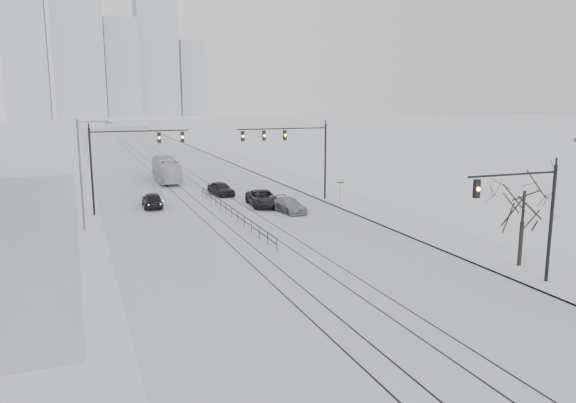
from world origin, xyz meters
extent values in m
plane|color=white|center=(0.00, 0.00, 0.00)|extent=(500.00, 500.00, 0.00)
cube|color=silver|center=(0.00, 60.00, 0.01)|extent=(22.00, 260.00, 0.02)
cube|color=silver|center=(13.50, 60.00, 0.08)|extent=(5.00, 260.00, 0.16)
cube|color=gray|center=(11.05, 60.00, 0.06)|extent=(0.10, 260.00, 0.12)
cube|color=black|center=(-2.60, 40.00, 0.02)|extent=(0.10, 180.00, 0.01)
cube|color=black|center=(-1.20, 40.00, 0.02)|extent=(0.10, 180.00, 0.01)
cube|color=black|center=(1.20, 40.00, 0.02)|extent=(0.10, 180.00, 0.01)
cube|color=black|center=(2.60, 40.00, 0.02)|extent=(0.10, 180.00, 0.01)
cube|color=#A6ADB6|center=(-30.00, 260.00, 27.50)|extent=(18.00, 18.00, 55.00)
cube|color=#A6ADB6|center=(-8.00, 268.00, 36.00)|extent=(22.00, 22.00, 72.00)
cube|color=#A6ADB6|center=(12.00, 276.00, 24.00)|extent=(16.00, 16.00, 48.00)
cube|color=#A6ADB6|center=(30.00, 284.00, 32.00)|extent=(20.00, 20.00, 64.00)
cube|color=#A6ADB6|center=(50.00, 292.00, 20.00)|extent=(14.00, 14.00, 40.00)
cylinder|color=black|center=(12.40, 6.00, 3.50)|extent=(0.20, 0.20, 7.00)
cylinder|color=black|center=(9.40, 6.00, 6.60)|extent=(6.00, 0.12, 0.12)
cube|color=black|center=(7.00, 6.00, 5.95)|extent=(0.32, 0.24, 1.00)
sphere|color=orange|center=(7.00, 5.86, 5.95)|extent=(0.22, 0.22, 0.22)
cylinder|color=black|center=(11.50, 35.00, 4.00)|extent=(0.20, 0.20, 8.00)
cylinder|color=black|center=(6.75, 35.00, 7.60)|extent=(9.50, 0.12, 0.12)
cube|color=black|center=(2.60, 35.00, 6.95)|extent=(0.32, 0.24, 1.00)
sphere|color=orange|center=(2.60, 34.86, 6.95)|extent=(0.22, 0.22, 0.22)
cube|color=black|center=(4.80, 35.00, 6.95)|extent=(0.32, 0.24, 1.00)
sphere|color=orange|center=(4.80, 34.86, 6.95)|extent=(0.22, 0.22, 0.22)
cube|color=black|center=(7.00, 35.00, 6.95)|extent=(0.32, 0.24, 1.00)
sphere|color=orange|center=(7.00, 34.86, 6.95)|extent=(0.22, 0.22, 0.22)
cylinder|color=black|center=(-11.50, 36.00, 4.00)|extent=(0.20, 0.20, 8.00)
cylinder|color=black|center=(-7.00, 36.00, 7.60)|extent=(9.00, 0.12, 0.12)
cube|color=black|center=(-3.10, 36.00, 6.95)|extent=(0.32, 0.24, 1.00)
sphere|color=orange|center=(-3.10, 35.86, 6.95)|extent=(0.22, 0.22, 0.22)
cube|color=black|center=(-5.30, 36.00, 6.95)|extent=(0.32, 0.24, 1.00)
sphere|color=orange|center=(-5.30, 35.86, 6.95)|extent=(0.22, 0.22, 0.22)
cylinder|color=#595B60|center=(-12.50, 30.00, 4.50)|extent=(0.16, 0.16, 9.00)
cylinder|color=#595B60|center=(-11.30, 30.00, 8.80)|extent=(2.40, 0.10, 0.10)
cube|color=#595B60|center=(-10.10, 30.00, 8.65)|extent=(0.50, 0.25, 0.18)
cylinder|color=black|center=(13.20, 9.00, 1.50)|extent=(0.26, 0.26, 3.00)
cylinder|color=black|center=(13.20, 9.00, 3.75)|extent=(0.18, 0.18, 2.50)
cube|color=black|center=(0.00, 30.00, 0.95)|extent=(0.06, 24.00, 0.06)
cube|color=black|center=(0.00, 30.00, 0.55)|extent=(0.06, 24.00, 0.06)
cylinder|color=#595B60|center=(11.80, 32.00, 1.20)|extent=(0.06, 0.06, 2.40)
cube|color=#0C4C19|center=(11.80, 32.00, 2.30)|extent=(0.70, 0.04, 0.18)
imported|color=black|center=(-6.00, 37.39, 0.77)|extent=(2.00, 4.59, 1.54)
imported|color=#B1B2B9|center=(-5.52, 38.83, 0.69)|extent=(1.82, 4.31, 1.38)
imported|color=black|center=(4.38, 34.19, 0.79)|extent=(3.03, 5.86, 1.58)
imported|color=gray|center=(5.71, 30.53, 0.68)|extent=(2.57, 4.91, 1.36)
imported|color=black|center=(2.00, 41.73, 0.75)|extent=(2.55, 4.67, 1.51)
imported|color=silver|center=(-2.01, 54.27, 1.50)|extent=(2.91, 10.86, 3.00)
camera|label=1|loc=(-12.90, -17.89, 10.79)|focal=35.00mm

